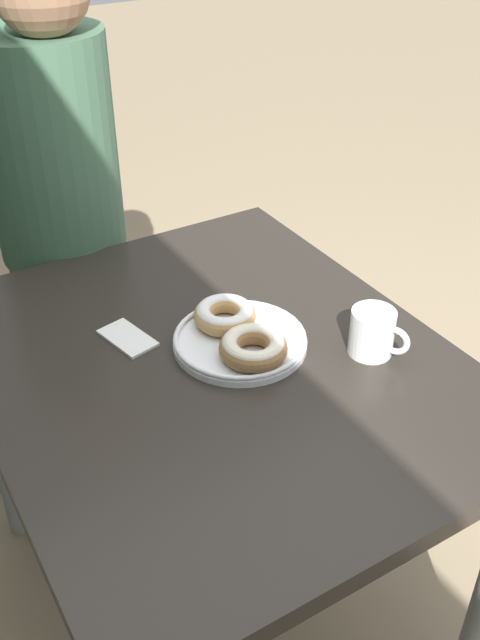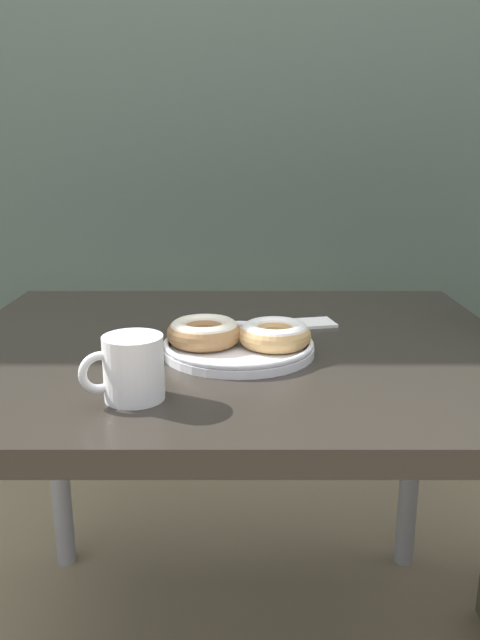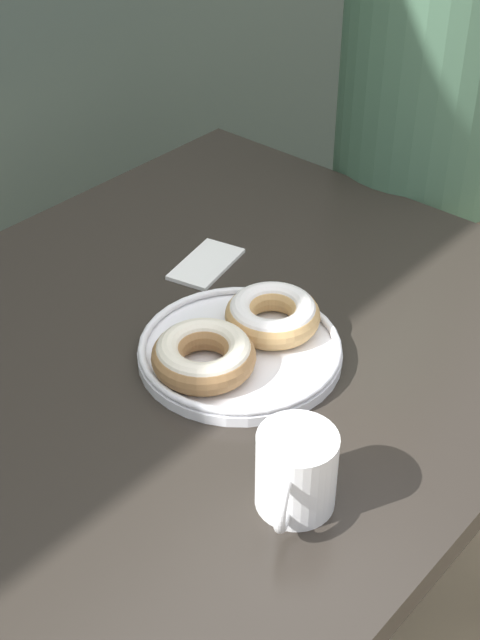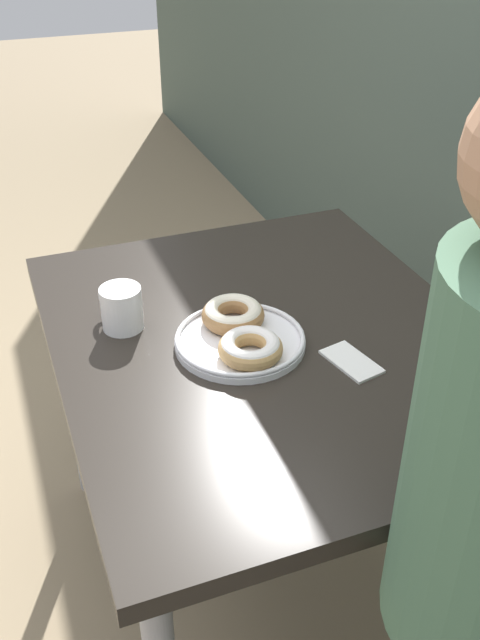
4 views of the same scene
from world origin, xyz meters
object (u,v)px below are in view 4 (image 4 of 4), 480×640
donut_plate (241,334)px  napkin (351,362)px  dining_table (268,367)px  coffee_mug (122,307)px

donut_plate → napkin: 0.22m
dining_table → napkin: size_ratio=7.81×
dining_table → coffee_mug: coffee_mug is taller
dining_table → napkin: 0.20m
dining_table → donut_plate: (0.01, -0.06, 0.11)m
donut_plate → dining_table: bearing=98.7°
coffee_mug → napkin: (0.28, 0.38, -0.04)m
napkin → dining_table: bearing=-141.3°
donut_plate → napkin: size_ratio=2.21×
dining_table → napkin: napkin is taller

